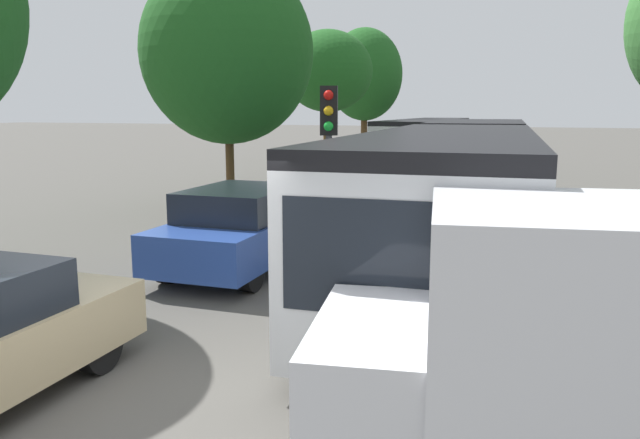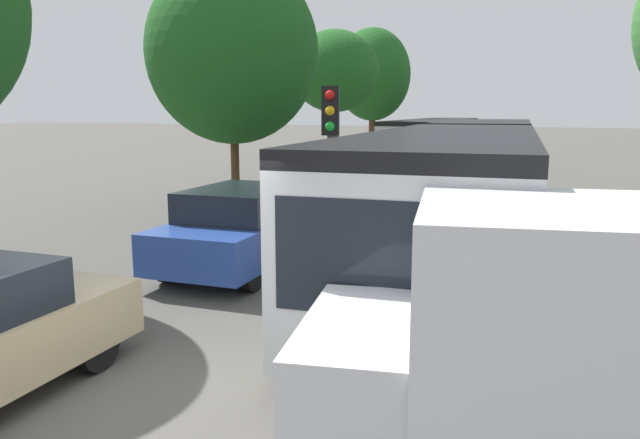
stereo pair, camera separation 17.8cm
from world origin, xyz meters
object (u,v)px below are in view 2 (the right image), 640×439
Objects in this scene: city_bus_rear at (433,141)px; tree_left_distant at (373,75)px; articulated_bus at (468,176)px; tree_left_mid at (232,52)px; queued_car_blue at (245,227)px; queued_car_green at (346,192)px; tree_left_far at (334,74)px; traffic_light at (330,135)px.

city_bus_rear is 5.46m from tree_left_distant.
articulated_bus is 7.77m from tree_left_mid.
tree_left_mid reaches higher than articulated_bus.
queued_car_blue is at bearing -177.42° from city_bus_rear.
city_bus_rear is at bearing 0.16° from queued_car_blue.
tree_left_mid reaches higher than city_bus_rear.
tree_left_distant is at bearing 12.99° from queued_car_green.
articulated_bus is at bearing -57.21° from tree_left_far.
tree_left_far is (-4.70, 13.85, 1.89)m from traffic_light.
queued_car_blue is 1.30× the size of traffic_light.
city_bus_rear is 2.93× the size of queued_car_green.
articulated_bus is at bearing -165.14° from city_bus_rear.
articulated_bus is 2.45× the size of tree_left_distant.
articulated_bus is at bearing 131.23° from traffic_light.
traffic_light is (1.48, 0.63, 1.72)m from queued_car_blue.
queued_car_blue is 6.06m from queued_car_green.
queued_car_green is 1.15× the size of traffic_light.
tree_left_far is at bearing -85.32° from tree_left_distant.
traffic_light is 7.28m from tree_left_mid.
queued_car_blue is at bearing -80.27° from tree_left_distant.
traffic_light is at bearing -67.10° from queued_car_blue.
tree_left_mid is at bearing 170.31° from city_bus_rear.
queued_car_green is at bearing -76.74° from tree_left_distant.
tree_left_distant is (-3.90, 22.74, 3.97)m from queued_car_blue.
traffic_light is 0.55× the size of tree_left_far.
tree_left_far is (0.04, 8.72, -0.17)m from tree_left_mid.
city_bus_rear is at bearing 0.45° from queued_car_green.
queued_car_blue is at bearing -82.01° from traffic_light.
tree_left_mid is (-6.88, 1.91, 3.05)m from articulated_bus.
articulated_bus is at bearing -121.74° from queued_car_green.
traffic_light reaches higher than queued_car_green.
city_bus_rear is at bearing 63.30° from tree_left_far.
articulated_bus reaches higher than queued_car_blue.
city_bus_rear is at bearing 169.49° from traffic_light.
tree_left_mid is at bearing 29.23° from queued_car_blue.
city_bus_rear is 20.06m from traffic_light.
tree_left_far reaches higher than queued_car_blue.
tree_left_distant is at bearing 94.68° from tree_left_far.
articulated_bus reaches higher than queued_car_green.
queued_car_blue is (0.15, -20.60, -0.64)m from city_bus_rear.
traffic_light is (-2.14, -3.23, 0.99)m from articulated_bus.
queued_car_blue is at bearing 179.44° from queued_car_green.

